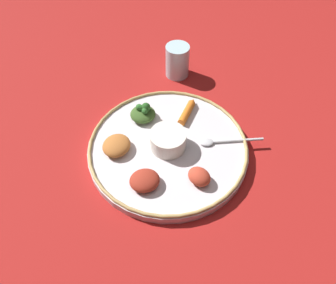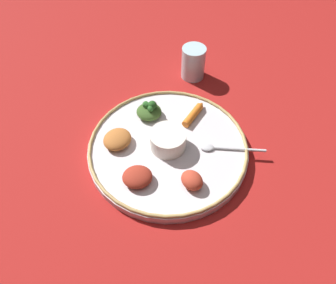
{
  "view_description": "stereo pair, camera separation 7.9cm",
  "coord_description": "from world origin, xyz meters",
  "px_view_note": "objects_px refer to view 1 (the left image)",
  "views": [
    {
      "loc": [
        0.25,
        0.43,
        0.65
      ],
      "look_at": [
        0.0,
        0.0,
        0.04
      ],
      "focal_mm": 35.28,
      "sensor_mm": 36.0,
      "label": 1
    },
    {
      "loc": [
        0.18,
        0.46,
        0.65
      ],
      "look_at": [
        0.0,
        0.0,
        0.04
      ],
      "focal_mm": 35.28,
      "sensor_mm": 36.0,
      "label": 2
    }
  ],
  "objects_px": {
    "spoon": "(221,141)",
    "drinking_glass": "(177,63)",
    "greens_pile": "(143,113)",
    "center_bowl": "(168,140)",
    "carrot_near_spoon": "(187,111)"
  },
  "relations": [
    {
      "from": "spoon",
      "to": "drinking_glass",
      "type": "xyz_separation_m",
      "value": [
        -0.06,
        -0.3,
        0.02
      ]
    },
    {
      "from": "center_bowl",
      "to": "greens_pile",
      "type": "xyz_separation_m",
      "value": [
        0.01,
        -0.11,
        -0.01
      ]
    },
    {
      "from": "carrot_near_spoon",
      "to": "drinking_glass",
      "type": "relative_size",
      "value": 0.89
    },
    {
      "from": "carrot_near_spoon",
      "to": "center_bowl",
      "type": "bearing_deg",
      "value": 34.9
    },
    {
      "from": "spoon",
      "to": "center_bowl",
      "type": "bearing_deg",
      "value": -25.23
    },
    {
      "from": "center_bowl",
      "to": "carrot_near_spoon",
      "type": "xyz_separation_m",
      "value": [
        -0.1,
        -0.07,
        -0.01
      ]
    },
    {
      "from": "spoon",
      "to": "greens_pile",
      "type": "relative_size",
      "value": 1.7
    },
    {
      "from": "carrot_near_spoon",
      "to": "drinking_glass",
      "type": "height_order",
      "value": "drinking_glass"
    },
    {
      "from": "center_bowl",
      "to": "drinking_glass",
      "type": "xyz_separation_m",
      "value": [
        -0.17,
        -0.24,
        -0.0
      ]
    },
    {
      "from": "center_bowl",
      "to": "drinking_glass",
      "type": "distance_m",
      "value": 0.3
    },
    {
      "from": "carrot_near_spoon",
      "to": "drinking_glass",
      "type": "bearing_deg",
      "value": -112.91
    },
    {
      "from": "center_bowl",
      "to": "carrot_near_spoon",
      "type": "distance_m",
      "value": 0.12
    },
    {
      "from": "center_bowl",
      "to": "carrot_near_spoon",
      "type": "relative_size",
      "value": 1.01
    },
    {
      "from": "spoon",
      "to": "drinking_glass",
      "type": "relative_size",
      "value": 1.54
    },
    {
      "from": "greens_pile",
      "to": "carrot_near_spoon",
      "type": "xyz_separation_m",
      "value": [
        -0.11,
        0.04,
        -0.01
      ]
    }
  ]
}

